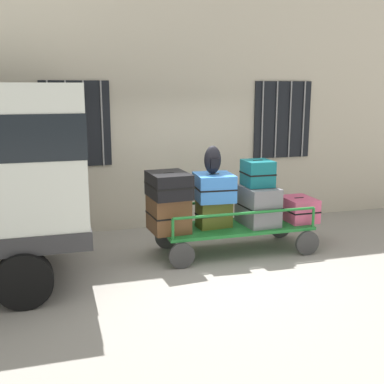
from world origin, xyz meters
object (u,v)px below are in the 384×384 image
luggage_cart (236,230)px  suitcase_center_bottom (258,205)px  suitcase_left_bottom (168,214)px  backpack (213,160)px  suitcase_midleft_middle (214,187)px  suitcase_left_middle (169,185)px  suitcase_midright_bottom (299,209)px  suitcase_midleft_bottom (214,214)px  suitcase_center_middle (258,173)px

luggage_cart → suitcase_center_bottom: size_ratio=3.31×
suitcase_left_bottom → backpack: size_ratio=1.54×
suitcase_midleft_middle → backpack: bearing=-161.0°
luggage_cart → suitcase_left_bottom: size_ratio=3.66×
suitcase_center_bottom → suitcase_left_middle: bearing=-179.9°
backpack → suitcase_left_middle: bearing=-177.3°
suitcase_left_middle → suitcase_midright_bottom: 2.30m
suitcase_midleft_bottom → suitcase_midright_bottom: bearing=-1.0°
suitcase_midright_bottom → suitcase_center_bottom: bearing=-179.4°
suitcase_left_middle → suitcase_midleft_middle: 0.75m
suitcase_left_bottom → suitcase_left_middle: suitcase_left_middle is taller
suitcase_center_bottom → backpack: (-0.78, 0.03, 0.77)m
suitcase_left_bottom → suitcase_center_middle: 1.59m
suitcase_left_middle → suitcase_center_bottom: 1.55m
suitcase_center_bottom → suitcase_left_bottom: bearing=178.8°
suitcase_midleft_bottom → suitcase_midleft_middle: (-0.00, 0.01, 0.43)m
suitcase_left_bottom → suitcase_center_middle: size_ratio=1.36×
luggage_cart → suitcase_center_middle: suitcase_center_middle is taller
suitcase_left_bottom → suitcase_midright_bottom: (2.24, -0.02, -0.08)m
suitcase_left_bottom → suitcase_center_bottom: 1.49m
suitcase_left_middle → suitcase_midleft_bottom: (0.75, 0.04, -0.52)m
suitcase_center_bottom → suitcase_midright_bottom: size_ratio=1.17×
suitcase_left_bottom → suitcase_midright_bottom: bearing=-0.6°
suitcase_center_middle → suitcase_midright_bottom: size_ratio=0.78×
luggage_cart → suitcase_midright_bottom: 1.15m
suitcase_left_bottom → suitcase_center_middle: (1.49, 0.02, 0.56)m
luggage_cart → suitcase_midleft_middle: size_ratio=3.79×
suitcase_center_bottom → backpack: 1.10m
suitcase_center_bottom → suitcase_midleft_middle: bearing=176.8°
suitcase_left_bottom → suitcase_left_middle: size_ratio=0.88×
suitcase_center_middle → suitcase_midleft_middle: bearing=-179.2°
suitcase_left_bottom → suitcase_left_middle: bearing=-90.0°
suitcase_midleft_middle → suitcase_center_middle: (0.75, 0.01, 0.18)m
suitcase_midleft_bottom → suitcase_center_middle: (0.75, 0.02, 0.62)m
suitcase_midleft_middle → suitcase_left_middle: bearing=-176.6°
suitcase_left_bottom → suitcase_midleft_bottom: bearing=0.1°
suitcase_midleft_bottom → backpack: backpack is taller
suitcase_left_bottom → suitcase_midleft_middle: (0.75, 0.01, 0.38)m
luggage_cart → suitcase_center_middle: size_ratio=4.97×
suitcase_center_bottom → luggage_cart: bearing=177.8°
suitcase_midright_bottom → suitcase_left_middle: bearing=-179.7°
suitcase_center_middle → luggage_cart: bearing=-174.2°
suitcase_left_middle → backpack: size_ratio=1.75×
suitcase_left_middle → suitcase_midright_bottom: size_ratio=1.21×
suitcase_center_middle → suitcase_midleft_bottom: bearing=-178.6°
suitcase_midleft_middle → suitcase_midright_bottom: suitcase_midleft_middle is taller
luggage_cart → backpack: size_ratio=5.63×
luggage_cart → suitcase_midleft_middle: (-0.37, 0.03, 0.73)m
suitcase_left_bottom → suitcase_midleft_bottom: suitcase_left_bottom is taller
suitcase_midleft_bottom → suitcase_left_bottom: bearing=-179.9°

